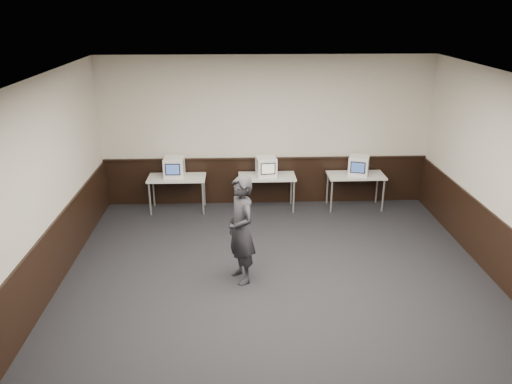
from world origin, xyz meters
TOP-DOWN VIEW (x-y plane):
  - floor at (0.00, 0.00)m, footprint 8.00×8.00m
  - ceiling at (0.00, 0.00)m, footprint 8.00×8.00m
  - back_wall at (0.00, 4.00)m, footprint 7.00×0.00m
  - left_wall at (-3.50, 0.00)m, footprint 0.00×8.00m
  - wainscot_back at (0.00, 3.98)m, footprint 6.98×0.04m
  - wainscot_left at (-3.48, 0.00)m, footprint 0.04×7.98m
  - wainscot_rail at (0.00, 3.96)m, footprint 6.98×0.06m
  - desk_left at (-1.90, 3.60)m, footprint 1.20×0.60m
  - desk_center at (0.00, 3.60)m, footprint 1.20×0.60m
  - desk_right at (1.90, 3.60)m, footprint 1.20×0.60m
  - emac_left at (-1.94, 3.63)m, footprint 0.42×0.45m
  - emac_center at (-0.02, 3.60)m, footprint 0.46×0.48m
  - emac_right at (1.94, 3.60)m, footprint 0.52×0.53m
  - person at (-0.58, 0.68)m, footprint 0.64×0.75m

SIDE VIEW (x-z plane):
  - floor at x=0.00m, z-range 0.00..0.00m
  - wainscot_back at x=0.00m, z-range 0.00..1.00m
  - wainscot_left at x=-3.48m, z-range 0.00..1.00m
  - desk_left at x=-1.90m, z-range 0.30..1.05m
  - desk_center at x=0.00m, z-range 0.30..1.05m
  - desk_right at x=1.90m, z-range 0.30..1.05m
  - person at x=-0.58m, z-range 0.00..1.75m
  - emac_center at x=-0.02m, z-range 0.75..1.16m
  - emac_right at x=1.94m, z-range 0.75..1.16m
  - emac_left at x=-1.94m, z-range 0.75..1.16m
  - wainscot_rail at x=0.00m, z-range 1.00..1.04m
  - back_wall at x=0.00m, z-range -1.90..5.10m
  - left_wall at x=-3.50m, z-range -2.40..5.60m
  - ceiling at x=0.00m, z-range 3.20..3.20m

